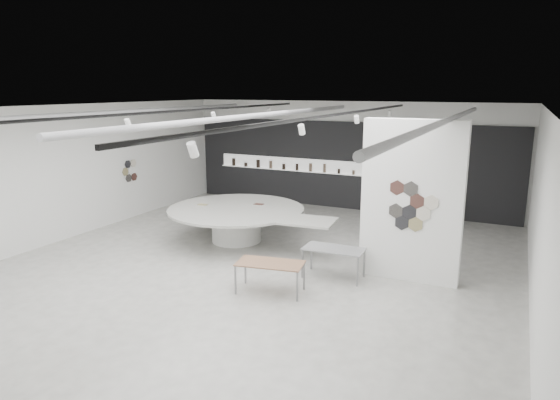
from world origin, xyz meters
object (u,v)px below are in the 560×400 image
at_px(kitchen_counter, 420,205).
at_px(display_island, 239,220).
at_px(partition_column, 412,201).
at_px(sample_table_wood, 270,265).
at_px(sample_table_stone, 334,251).

bearing_deg(kitchen_counter, display_island, -132.03).
height_order(partition_column, display_island, partition_column).
bearing_deg(kitchen_counter, sample_table_wood, -103.72).
relative_size(sample_table_wood, sample_table_stone, 1.08).
distance_m(partition_column, sample_table_stone, 2.05).
height_order(sample_table_stone, kitchen_counter, kitchen_counter).
distance_m(display_island, sample_table_wood, 3.72).
distance_m(partition_column, display_island, 5.09).
distance_m(partition_column, kitchen_counter, 5.72).
height_order(display_island, sample_table_wood, display_island).
bearing_deg(display_island, sample_table_wood, -54.34).
bearing_deg(sample_table_wood, kitchen_counter, 77.04).
bearing_deg(sample_table_wood, sample_table_stone, 55.97).
xyz_separation_m(partition_column, kitchen_counter, (-0.73, 5.52, -1.31)).
bearing_deg(kitchen_counter, partition_column, -83.23).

